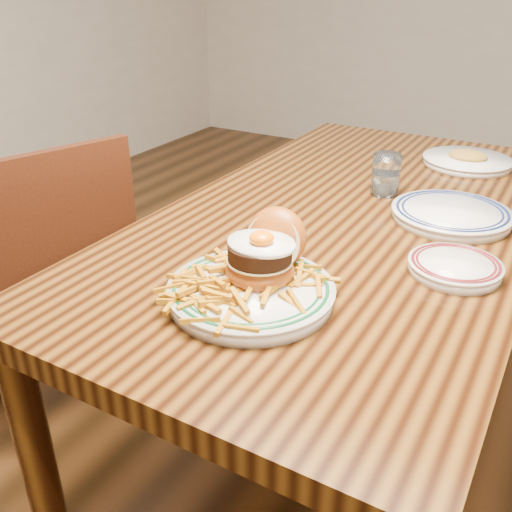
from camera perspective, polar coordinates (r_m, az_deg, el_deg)
The scene contains 8 objects.
floor at distance 1.85m, azimuth 7.87°, elevation -17.63°, with size 6.00×6.00×0.00m, color black.
table at distance 1.47m, azimuth 9.48°, elevation 1.20°, with size 0.85×1.60×0.75m.
chair_left at distance 1.75m, azimuth -19.42°, elevation -2.34°, with size 0.52×0.52×0.89m.
main_plate at distance 1.03m, azimuth -0.06°, elevation -2.07°, with size 0.30×0.32×0.15m.
side_plate at distance 1.18m, azimuth 19.28°, elevation -0.98°, with size 0.18×0.18×0.03m.
rear_plate at distance 1.43m, azimuth 18.94°, elevation 4.02°, with size 0.28×0.28×0.03m.
water_glass at distance 1.55m, azimuth 12.84°, elevation 7.73°, with size 0.07×0.07×0.11m.
far_plate at distance 1.87m, azimuth 20.38°, elevation 8.94°, with size 0.26×0.26×0.05m.
Camera 1 is at (0.45, -1.25, 1.29)m, focal length 40.00 mm.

